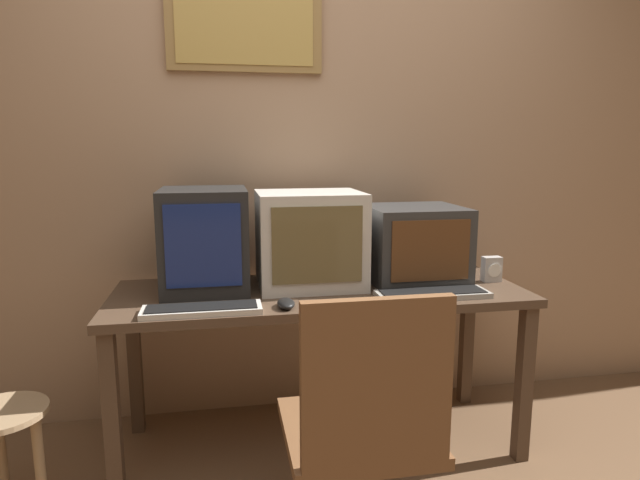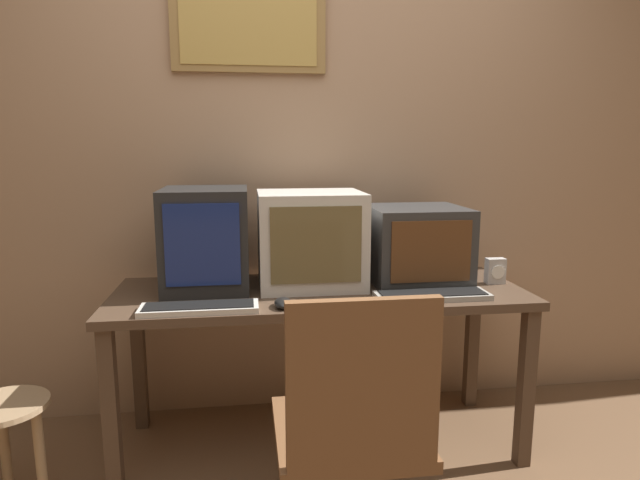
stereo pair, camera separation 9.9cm
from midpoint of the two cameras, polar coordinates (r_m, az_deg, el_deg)
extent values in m
cube|color=tan|center=(2.63, -2.84, 9.63)|extent=(8.00, 0.05, 2.60)
cube|color=olive|center=(2.63, -9.19, 22.05)|extent=(0.70, 0.02, 0.44)
cube|color=#B79347|center=(2.62, -9.18, 22.11)|extent=(0.62, 0.01, 0.38)
cube|color=#4C3828|center=(2.29, -1.24, -5.73)|extent=(1.73, 0.63, 0.04)
cube|color=#4C3828|center=(2.19, -22.57, -17.31)|extent=(0.06, 0.06, 0.68)
cube|color=#4C3828|center=(2.44, 19.82, -14.26)|extent=(0.06, 0.06, 0.68)
cube|color=#4C3828|center=(2.67, -20.17, -12.11)|extent=(0.06, 0.06, 0.68)
cube|color=#4C3828|center=(2.88, 14.40, -10.18)|extent=(0.06, 0.06, 0.68)
cube|color=black|center=(2.31, -13.39, 0.06)|extent=(0.35, 0.39, 0.43)
cube|color=navy|center=(2.11, -13.66, -0.63)|extent=(0.29, 0.01, 0.32)
cube|color=beige|center=(2.32, -2.34, 0.12)|extent=(0.45, 0.38, 0.41)
cube|color=brown|center=(2.13, -1.60, -0.56)|extent=(0.37, 0.01, 0.31)
cube|color=#333333|center=(2.43, 8.84, -0.39)|extent=(0.41, 0.39, 0.34)
cube|color=#563319|center=(2.25, 10.51, -1.13)|extent=(0.34, 0.01, 0.26)
cube|color=beige|center=(2.03, -13.85, -7.26)|extent=(0.43, 0.13, 0.02)
cube|color=black|center=(2.02, -13.87, -6.91)|extent=(0.40, 0.11, 0.00)
cube|color=#A8A399|center=(2.21, 10.67, -5.72)|extent=(0.46, 0.14, 0.02)
cube|color=black|center=(2.20, 10.68, -5.39)|extent=(0.42, 0.12, 0.00)
ellipsoid|color=black|center=(2.03, -5.05, -6.76)|extent=(0.07, 0.11, 0.03)
cube|color=#B7B2AD|center=(2.51, 16.76, -2.99)|extent=(0.08, 0.05, 0.11)
cylinder|color=white|center=(2.48, 17.02, -3.12)|extent=(0.06, 0.00, 0.06)
cube|color=brown|center=(1.80, 2.34, -19.68)|extent=(0.46, 0.46, 0.04)
cube|color=brown|center=(1.50, 4.26, -15.01)|extent=(0.42, 0.04, 0.48)
cylinder|color=#9E7F5B|center=(2.23, -32.02, -15.41)|extent=(0.30, 0.30, 0.02)
cylinder|color=#9E7F5B|center=(2.29, -28.88, -20.43)|extent=(0.04, 0.04, 0.41)
cylinder|color=#9E7F5B|center=(2.42, -31.92, -19.04)|extent=(0.04, 0.04, 0.41)
camera|label=1|loc=(0.05, -91.27, -0.22)|focal=30.00mm
camera|label=2|loc=(0.05, 88.73, 0.22)|focal=30.00mm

